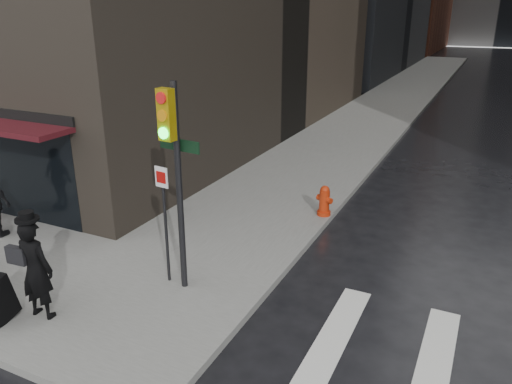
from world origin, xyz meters
TOP-DOWN VIEW (x-y plane):
  - ground at (0.00, 0.00)m, footprint 140.00×140.00m
  - sidewalk_left at (0.00, 27.00)m, footprint 4.00×50.00m
  - man_overcoat at (-1.27, -0.94)m, footprint 1.02×1.05m
  - traffic_light at (0.46, 0.95)m, footprint 0.96×0.49m
  - fire_hydrant at (1.80, 5.49)m, footprint 0.46×0.35m

SIDE VIEW (x-z plane):
  - ground at x=0.00m, z-range 0.00..0.00m
  - sidewalk_left at x=0.00m, z-range 0.00..0.15m
  - fire_hydrant at x=1.80m, z-range 0.11..0.90m
  - man_overcoat at x=-1.27m, z-range -0.01..1.96m
  - traffic_light at x=0.46m, z-range 0.71..4.58m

